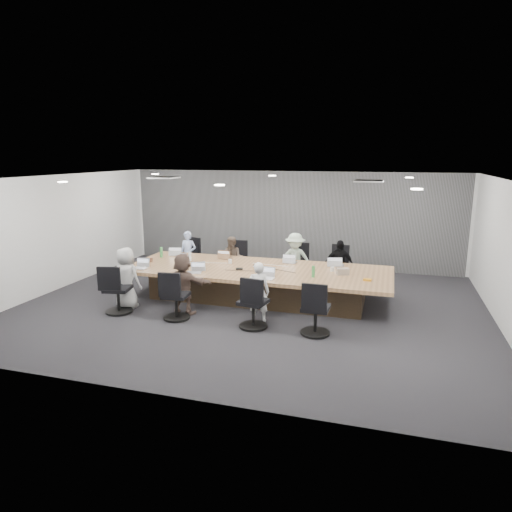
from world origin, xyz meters
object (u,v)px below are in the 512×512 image
(bottle_clear, at_px, (190,257))
(person_2, at_px, (295,260))
(laptop_4, at_px, (140,268))
(bottle_green_right, at_px, (313,272))
(stapler, at_px, (270,271))
(chair_7, at_px, (316,312))
(bottle_green_left, at_px, (161,252))
(chair_4, at_px, (118,293))
(person_0, at_px, (188,254))
(person_4, at_px, (126,278))
(chair_5, at_px, (176,299))
(laptop_0, at_px, (179,254))
(chair_1, at_px, (237,263))
(person_5, at_px, (183,284))
(person_1, at_px, (233,259))
(canvas_bag, at_px, (343,271))
(chair_6, at_px, (253,306))
(laptop_3, at_px, (337,265))
(chair_3, at_px, (340,269))
(laptop_2, at_px, (290,262))
(conference_table, at_px, (257,283))
(laptop_5, at_px, (194,273))
(mug_brown, at_px, (151,260))
(snack_packet, at_px, (367,280))
(person_6, at_px, (258,292))
(laptop_1, at_px, (225,258))
(person_3, at_px, (339,265))
(chair_0, at_px, (194,260))
(laptop_6, at_px, (266,278))
(chair_2, at_px, (298,267))

(bottle_clear, bearing_deg, person_2, 25.15)
(laptop_4, distance_m, bottle_green_right, 3.93)
(laptop_4, relative_size, stapler, 1.94)
(chair_7, height_order, bottle_green_left, bottle_green_left)
(chair_4, bearing_deg, person_0, 73.90)
(stapler, bearing_deg, bottle_green_left, 156.36)
(person_4, bearing_deg, bottle_clear, -111.08)
(chair_5, height_order, laptop_0, chair_5)
(chair_1, relative_size, person_4, 0.58)
(person_5, bearing_deg, chair_7, 178.56)
(person_5, bearing_deg, bottle_green_right, -153.99)
(person_0, relative_size, person_1, 1.07)
(laptop_4, xyz_separation_m, canvas_bag, (4.49, 0.80, 0.06))
(laptop_0, bearing_deg, chair_6, 128.56)
(chair_5, bearing_deg, laptop_3, 35.38)
(chair_3, xyz_separation_m, laptop_2, (-1.11, -0.90, 0.33))
(conference_table, relative_size, person_5, 4.63)
(person_1, bearing_deg, person_0, 174.90)
(person_4, distance_m, stapler, 3.12)
(laptop_5, distance_m, mug_brown, 1.59)
(chair_4, xyz_separation_m, laptop_3, (4.26, 2.50, 0.31))
(person_0, bearing_deg, chair_5, -69.50)
(chair_5, relative_size, mug_brown, 8.17)
(chair_4, distance_m, snack_packet, 5.22)
(laptop_2, height_order, bottle_green_left, bottle_green_left)
(person_2, relative_size, person_6, 1.11)
(laptop_1, xyz_separation_m, laptop_5, (-0.15, -1.60, 0.00))
(laptop_5, bearing_deg, person_3, 21.65)
(chair_4, xyz_separation_m, bottle_green_left, (-0.09, 2.12, 0.43))
(stapler, bearing_deg, chair_4, -164.71)
(person_6, bearing_deg, bottle_green_right, -145.15)
(chair_7, distance_m, canvas_bag, 1.77)
(chair_1, distance_m, stapler, 2.45)
(conference_table, relative_size, chair_0, 7.52)
(bottle_green_left, distance_m, canvas_bag, 4.60)
(conference_table, height_order, laptop_1, laptop_1)
(chair_7, bearing_deg, laptop_2, 113.02)
(conference_table, distance_m, laptop_0, 2.51)
(laptop_6, height_order, bottle_green_right, bottle_green_right)
(person_0, height_order, person_5, person_5)
(canvas_bag, bearing_deg, bottle_green_left, 174.80)
(chair_4, xyz_separation_m, chair_7, (4.18, 0.00, -0.01))
(person_4, relative_size, snack_packet, 8.15)
(conference_table, xyz_separation_m, laptop_2, (0.60, 0.80, 0.35))
(chair_1, xyz_separation_m, person_5, (-0.15, -3.05, 0.26))
(chair_4, height_order, laptop_6, chair_4)
(laptop_1, height_order, person_2, person_2)
(person_3, bearing_deg, laptop_0, -169.83)
(chair_7, bearing_deg, chair_2, 107.50)
(person_0, xyz_separation_m, laptop_1, (1.28, -0.55, 0.12))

